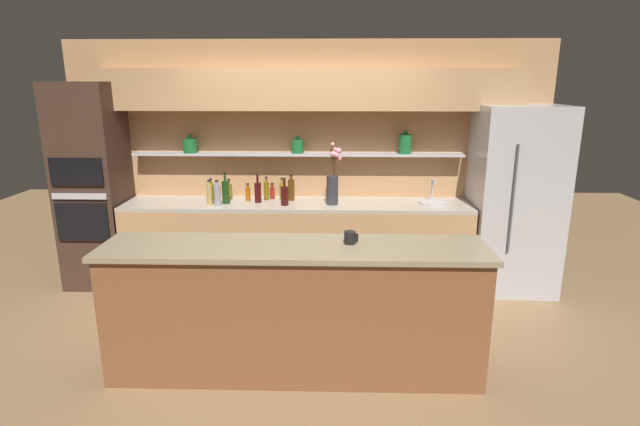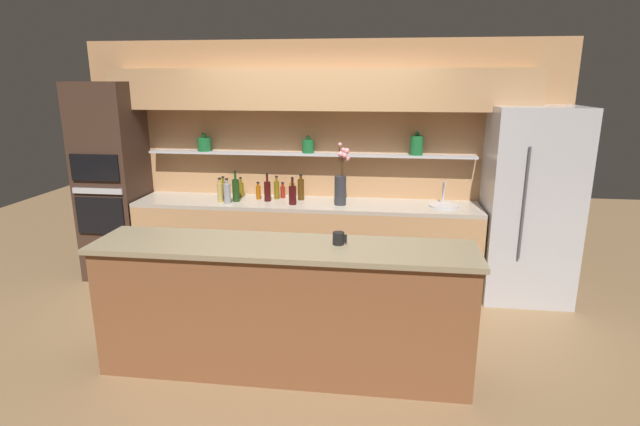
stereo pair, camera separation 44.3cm
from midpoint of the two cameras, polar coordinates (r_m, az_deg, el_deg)
name	(u,v)px [view 2 (the right image)]	position (r m, az deg, el deg)	size (l,w,h in m)	color
ground_plane	(296,338)	(4.49, 0.12, -14.15)	(12.00, 12.00, 0.00)	olive
back_wall_unit	(319,140)	(5.48, 2.22, 8.30)	(5.20, 0.44, 2.60)	tan
back_counter_unit	(305,243)	(5.45, 0.66, -3.50)	(3.67, 0.62, 0.92)	tan
island_counter	(284,308)	(3.83, -0.83, -10.91)	(2.83, 0.61, 1.02)	brown
refrigerator	(530,205)	(5.49, 25.00, 0.78)	(0.86, 0.73, 1.94)	#B7B7BC
oven_tower	(113,182)	(5.94, -20.64, 3.32)	(0.63, 0.64, 2.17)	#3D281E
flower_vase	(341,184)	(5.18, 4.86, 3.29)	(0.16, 0.15, 0.66)	#2D2D33
sink_fixture	(444,204)	(5.35, 16.30, 0.94)	(0.30, 0.30, 0.25)	#B7B7BC
bottle_sauce_0	(283,191)	(5.51, -1.99, 2.46)	(0.05, 0.05, 0.18)	maroon
bottle_spirit_1	(227,193)	(5.30, -8.23, 2.25)	(0.07, 0.07, 0.27)	gray
bottle_oil_2	(277,189)	(5.46, -2.66, 2.68)	(0.06, 0.06, 0.26)	brown
bottle_spirit_3	(301,189)	(5.41, 0.14, 2.74)	(0.07, 0.07, 0.28)	#4C2D0C
bottle_sauce_4	(258,192)	(5.47, -4.77, 2.40)	(0.05, 0.05, 0.19)	#9E4C0A
bottle_wine_5	(267,191)	(5.36, -3.69, 2.53)	(0.07, 0.07, 0.30)	#380C0C
bottle_wine_6	(236,190)	(5.38, -7.29, 2.61)	(0.07, 0.07, 0.33)	#193814
bottle_spirit_7	(220,192)	(5.38, -9.05, 2.38)	(0.06, 0.06, 0.26)	tan
bottle_oil_8	(223,189)	(5.59, -8.77, 2.70)	(0.06, 0.06, 0.24)	brown
bottle_oil_9	(292,190)	(5.47, -0.87, 2.62)	(0.06, 0.06, 0.24)	olive
bottle_oil_10	(241,189)	(5.59, -6.80, 2.69)	(0.06, 0.06, 0.22)	brown
bottle_wine_11	(293,195)	(5.21, -0.73, 2.08)	(0.08, 0.08, 0.29)	#380C0C
coffee_mug	(339,238)	(3.65, 5.63, -2.95)	(0.10, 0.08, 0.09)	black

